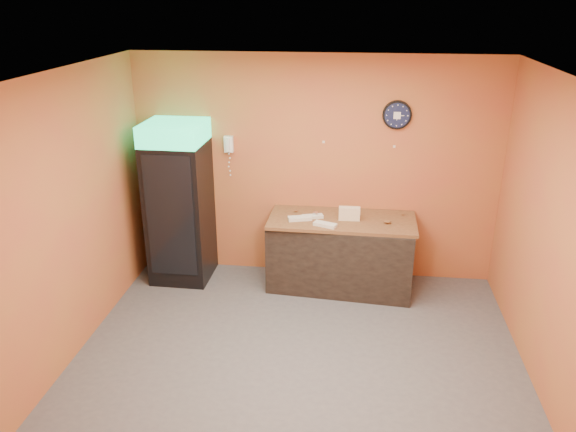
# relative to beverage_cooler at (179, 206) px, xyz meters

# --- Properties ---
(floor) EXTENTS (4.50, 4.50, 0.00)m
(floor) POSITION_rel_beverage_cooler_xyz_m (1.65, -1.60, -0.99)
(floor) COLOR #47474C
(floor) RESTS_ON ground
(back_wall) EXTENTS (4.50, 0.02, 2.80)m
(back_wall) POSITION_rel_beverage_cooler_xyz_m (1.65, 0.40, 0.41)
(back_wall) COLOR #AF6C31
(back_wall) RESTS_ON floor
(left_wall) EXTENTS (0.02, 4.00, 2.80)m
(left_wall) POSITION_rel_beverage_cooler_xyz_m (-0.60, -1.60, 0.41)
(left_wall) COLOR #AF6C31
(left_wall) RESTS_ON floor
(right_wall) EXTENTS (0.02, 4.00, 2.80)m
(right_wall) POSITION_rel_beverage_cooler_xyz_m (3.90, -1.60, 0.41)
(right_wall) COLOR #AF6C31
(right_wall) RESTS_ON floor
(ceiling) EXTENTS (4.50, 4.00, 0.02)m
(ceiling) POSITION_rel_beverage_cooler_xyz_m (1.65, -1.60, 1.81)
(ceiling) COLOR white
(ceiling) RESTS_ON back_wall
(beverage_cooler) EXTENTS (0.72, 0.73, 2.02)m
(beverage_cooler) POSITION_rel_beverage_cooler_xyz_m (0.00, 0.00, 0.00)
(beverage_cooler) COLOR black
(beverage_cooler) RESTS_ON floor
(prep_counter) EXTENTS (1.79, 0.91, 0.87)m
(prep_counter) POSITION_rel_beverage_cooler_xyz_m (2.02, 0.01, -0.55)
(prep_counter) COLOR black
(prep_counter) RESTS_ON floor
(wall_clock) EXTENTS (0.34, 0.06, 0.34)m
(wall_clock) POSITION_rel_beverage_cooler_xyz_m (2.61, 0.37, 1.12)
(wall_clock) COLOR black
(wall_clock) RESTS_ON back_wall
(wall_phone) EXTENTS (0.11, 0.10, 0.20)m
(wall_phone) POSITION_rel_beverage_cooler_xyz_m (0.58, 0.34, 0.71)
(wall_phone) COLOR white
(wall_phone) RESTS_ON back_wall
(butcher_paper) EXTENTS (1.77, 0.82, 0.04)m
(butcher_paper) POSITION_rel_beverage_cooler_xyz_m (2.02, 0.01, -0.10)
(butcher_paper) COLOR brown
(butcher_paper) RESTS_ON prep_counter
(sub_roll_stack) EXTENTS (0.25, 0.09, 0.16)m
(sub_roll_stack) POSITION_rel_beverage_cooler_xyz_m (2.10, -0.01, 0.00)
(sub_roll_stack) COLOR beige
(sub_roll_stack) RESTS_ON butcher_paper
(wrapped_sandwich_left) EXTENTS (0.30, 0.18, 0.04)m
(wrapped_sandwich_left) POSITION_rel_beverage_cooler_xyz_m (1.52, -0.09, -0.06)
(wrapped_sandwich_left) COLOR silver
(wrapped_sandwich_left) RESTS_ON butcher_paper
(wrapped_sandwich_mid) EXTENTS (0.29, 0.19, 0.04)m
(wrapped_sandwich_mid) POSITION_rel_beverage_cooler_xyz_m (1.83, -0.24, -0.06)
(wrapped_sandwich_mid) COLOR silver
(wrapped_sandwich_mid) RESTS_ON butcher_paper
(wrapped_sandwich_right) EXTENTS (0.27, 0.17, 0.04)m
(wrapped_sandwich_right) POSITION_rel_beverage_cooler_xyz_m (1.67, -0.00, -0.06)
(wrapped_sandwich_right) COLOR silver
(wrapped_sandwich_right) RESTS_ON butcher_paper
(kitchen_tool) EXTENTS (0.06, 0.06, 0.06)m
(kitchen_tool) POSITION_rel_beverage_cooler_xyz_m (1.70, 0.02, -0.05)
(kitchen_tool) COLOR silver
(kitchen_tool) RESTS_ON butcher_paper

